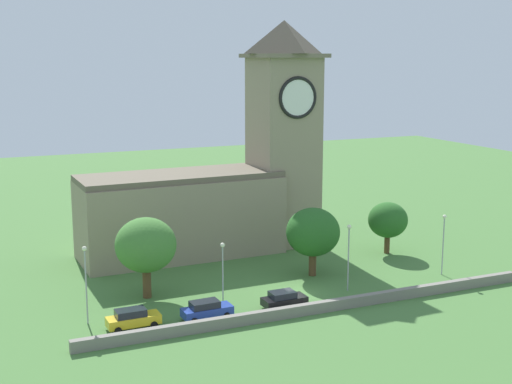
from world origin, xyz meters
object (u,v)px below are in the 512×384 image
at_px(car_black, 284,299).
at_px(streetlamp_east_mid, 444,235).
at_px(streetlamp_west_end, 86,273).
at_px(streetlamp_central, 349,247).
at_px(church, 225,179).
at_px(car_blue, 206,310).
at_px(tree_riverside_west, 146,245).
at_px(streetlamp_west_mid, 223,262).
at_px(tree_riverside_east, 313,232).
at_px(tree_churchyard, 388,220).
at_px(car_yellow, 133,318).

bearing_deg(car_black, streetlamp_east_mid, 6.39).
bearing_deg(streetlamp_west_end, streetlamp_central, -3.36).
bearing_deg(church, streetlamp_east_mid, -46.63).
distance_m(streetlamp_central, streetlamp_east_mid, 12.39).
distance_m(car_blue, streetlamp_central, 16.49).
bearing_deg(streetlamp_central, car_blue, -174.56).
bearing_deg(tree_riverside_west, streetlamp_west_mid, -36.38).
xyz_separation_m(streetlamp_west_end, streetlamp_east_mid, (38.63, -1.03, -0.26)).
distance_m(tree_riverside_east, tree_churchyard, 13.30).
xyz_separation_m(tree_riverside_east, tree_riverside_west, (-18.63, 0.20, 0.52)).
xyz_separation_m(car_yellow, tree_riverside_east, (21.89, 7.15, 3.99)).
xyz_separation_m(church, car_yellow, (-16.88, -20.91, -8.01)).
height_order(streetlamp_west_end, tree_churchyard, streetlamp_west_end).
bearing_deg(streetlamp_central, tree_riverside_west, 162.13).
xyz_separation_m(car_blue, tree_riverside_east, (15.11, 7.60, 4.02)).
relative_size(streetlamp_central, tree_riverside_east, 0.92).
bearing_deg(streetlamp_west_end, streetlamp_east_mid, -1.53).
xyz_separation_m(church, streetlamp_west_end, (-20.38, -18.29, -4.09)).
xyz_separation_m(streetlamp_west_end, streetlamp_central, (26.25, -1.54, -0.15)).
height_order(car_yellow, streetlamp_west_mid, streetlamp_west_mid).
height_order(car_blue, tree_riverside_west, tree_riverside_west).
height_order(tree_riverside_east, tree_churchyard, tree_riverside_east).
height_order(car_black, tree_riverside_west, tree_riverside_west).
height_order(car_yellow, car_black, car_yellow).
bearing_deg(car_yellow, streetlamp_west_end, 143.23).
bearing_deg(tree_churchyard, tree_riverside_east, -161.61).
distance_m(church, streetlamp_east_mid, 26.94).
height_order(tree_riverside_east, tree_riverside_west, tree_riverside_west).
bearing_deg(tree_riverside_east, car_blue, -153.30).
distance_m(church, car_black, 23.21).
relative_size(car_black, tree_riverside_west, 0.53).
bearing_deg(streetlamp_central, streetlamp_west_end, 176.64).
relative_size(car_black, streetlamp_east_mid, 0.63).
height_order(tree_churchyard, tree_riverside_west, tree_riverside_west).
height_order(church, car_yellow, church).
relative_size(streetlamp_west_mid, tree_riverside_east, 0.81).
bearing_deg(tree_riverside_west, tree_churchyard, 7.28).
distance_m(car_black, streetlamp_central, 9.22).
bearing_deg(streetlamp_east_mid, tree_churchyard, 93.72).
distance_m(streetlamp_west_mid, tree_churchyard, 26.35).
relative_size(car_blue, streetlamp_west_end, 0.65).
relative_size(church, tree_churchyard, 4.78).
height_order(church, car_blue, church).
relative_size(streetlamp_west_end, streetlamp_central, 1.04).
xyz_separation_m(car_blue, car_black, (7.79, -0.27, -0.04)).
height_order(streetlamp_east_mid, tree_riverside_east, tree_riverside_east).
bearing_deg(tree_riverside_east, streetlamp_west_end, -169.87).
height_order(streetlamp_west_mid, tree_riverside_west, tree_riverside_west).
relative_size(car_blue, tree_churchyard, 0.75).
height_order(church, tree_riverside_east, church).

